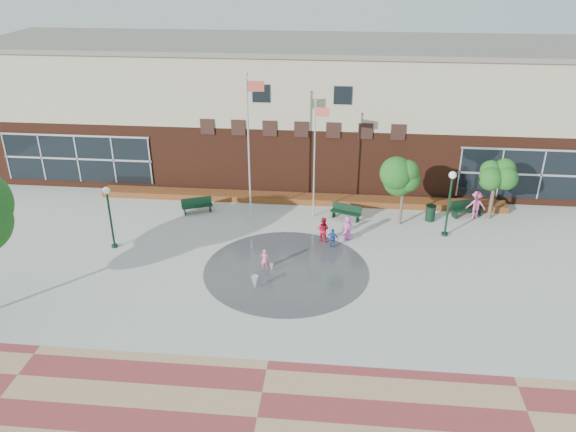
# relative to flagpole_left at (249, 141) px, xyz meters

# --- Properties ---
(ground) EXTENTS (120.00, 120.00, 0.00)m
(ground) POSITION_rel_flagpole_left_xyz_m (2.69, -8.80, -4.91)
(ground) COLOR #666056
(ground) RESTS_ON ground
(plaza_concrete) EXTENTS (46.00, 18.00, 0.01)m
(plaza_concrete) POSITION_rel_flagpole_left_xyz_m (2.69, -4.80, -4.90)
(plaza_concrete) COLOR #A8A8A0
(plaza_concrete) RESTS_ON ground
(paver_band) EXTENTS (46.00, 6.00, 0.01)m
(paver_band) POSITION_rel_flagpole_left_xyz_m (2.69, -15.80, -4.90)
(paver_band) COLOR maroon
(paver_band) RESTS_ON ground
(splash_pad) EXTENTS (8.40, 8.40, 0.01)m
(splash_pad) POSITION_rel_flagpole_left_xyz_m (2.69, -5.80, -4.90)
(splash_pad) COLOR #383A3D
(splash_pad) RESTS_ON ground
(library_building) EXTENTS (44.40, 10.40, 9.20)m
(library_building) POSITION_rel_flagpole_left_xyz_m (2.69, 8.68, -0.26)
(library_building) COLOR #482114
(library_building) RESTS_ON ground
(flower_bed) EXTENTS (26.00, 1.20, 0.40)m
(flower_bed) POSITION_rel_flagpole_left_xyz_m (2.69, 2.80, -4.91)
(flower_bed) COLOR #A71014
(flower_bed) RESTS_ON ground
(flagpole_left) EXTENTS (1.03, 0.18, 8.81)m
(flagpole_left) POSITION_rel_flagpole_left_xyz_m (0.00, 0.00, 0.00)
(flagpole_left) COLOR silver
(flagpole_left) RESTS_ON ground
(flagpole_right) EXTENTS (0.86, 0.32, 7.24)m
(flagpole_right) POSITION_rel_flagpole_left_xyz_m (3.74, 0.65, -0.86)
(flagpole_right) COLOR silver
(flagpole_right) RESTS_ON ground
(lamp_left) EXTENTS (0.38, 0.38, 3.58)m
(lamp_left) POSITION_rel_flagpole_left_xyz_m (-6.93, -4.29, -2.68)
(lamp_left) COLOR black
(lamp_left) RESTS_ON ground
(lamp_right) EXTENTS (0.41, 0.41, 3.91)m
(lamp_right) POSITION_rel_flagpole_left_xyz_m (11.33, -1.08, -2.48)
(lamp_right) COLOR black
(lamp_right) RESTS_ON ground
(bench_left) EXTENTS (1.94, 1.21, 0.95)m
(bench_left) POSITION_rel_flagpole_left_xyz_m (-3.48, 0.51, -4.60)
(bench_left) COLOR black
(bench_left) RESTS_ON ground
(bench_mid) EXTENTS (1.90, 1.12, 0.92)m
(bench_mid) POSITION_rel_flagpole_left_xyz_m (5.67, 0.48, -4.61)
(bench_mid) COLOR black
(bench_mid) RESTS_ON ground
(bench_right) EXTENTS (2.06, 1.25, 1.01)m
(bench_right) POSITION_rel_flagpole_left_xyz_m (13.02, 1.67, -4.58)
(bench_right) COLOR black
(bench_right) RESTS_ON ground
(trash_can) EXTENTS (0.60, 0.60, 0.99)m
(trash_can) POSITION_rel_flagpole_left_xyz_m (10.73, 0.80, -4.40)
(trash_can) COLOR black
(trash_can) RESTS_ON ground
(tree_mid) EXTENTS (2.46, 2.46, 4.15)m
(tree_mid) POSITION_rel_flagpole_left_xyz_m (8.89, 0.12, -1.88)
(tree_mid) COLOR #4D3A2D
(tree_mid) RESTS_ON ground
(tree_small_right) EXTENTS (2.42, 2.42, 4.14)m
(tree_small_right) POSITION_rel_flagpole_left_xyz_m (14.35, 1.49, -1.88)
(tree_small_right) COLOR #4D3A2D
(tree_small_right) RESTS_ON ground
(water_jet_a) EXTENTS (0.35, 0.35, 0.69)m
(water_jet_a) POSITION_rel_flagpole_left_xyz_m (1.37, -7.69, -4.91)
(water_jet_a) COLOR white
(water_jet_a) RESTS_ON ground
(water_jet_b) EXTENTS (0.19, 0.19, 0.43)m
(water_jet_b) POSITION_rel_flagpole_left_xyz_m (1.97, -6.04, -4.91)
(water_jet_b) COLOR white
(water_jet_b) RESTS_ON ground
(child_splash) EXTENTS (0.42, 0.28, 1.16)m
(child_splash) POSITION_rel_flagpole_left_xyz_m (1.60, -5.79, -4.33)
(child_splash) COLOR pink
(child_splash) RESTS_ON ground
(adult_red) EXTENTS (0.84, 0.74, 1.46)m
(adult_red) POSITION_rel_flagpole_left_xyz_m (4.41, -2.47, -4.18)
(adult_red) COLOR red
(adult_red) RESTS_ON ground
(adult_pink) EXTENTS (0.76, 0.56, 1.43)m
(adult_pink) POSITION_rel_flagpole_left_xyz_m (5.77, -2.09, -4.19)
(adult_pink) COLOR #C750A7
(adult_pink) RESTS_ON ground
(child_blue) EXTENTS (0.72, 0.46, 1.14)m
(child_blue) POSITION_rel_flagpole_left_xyz_m (4.98, -3.17, -4.33)
(child_blue) COLOR #2344A2
(child_blue) RESTS_ON ground
(person_bench) EXTENTS (1.17, 0.71, 1.75)m
(person_bench) POSITION_rel_flagpole_left_xyz_m (13.47, 1.42, -4.03)
(person_bench) COLOR #DD4E8C
(person_bench) RESTS_ON ground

